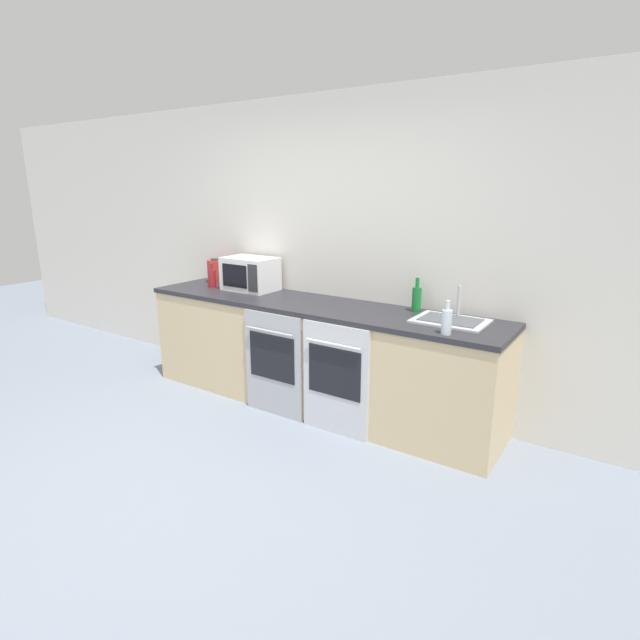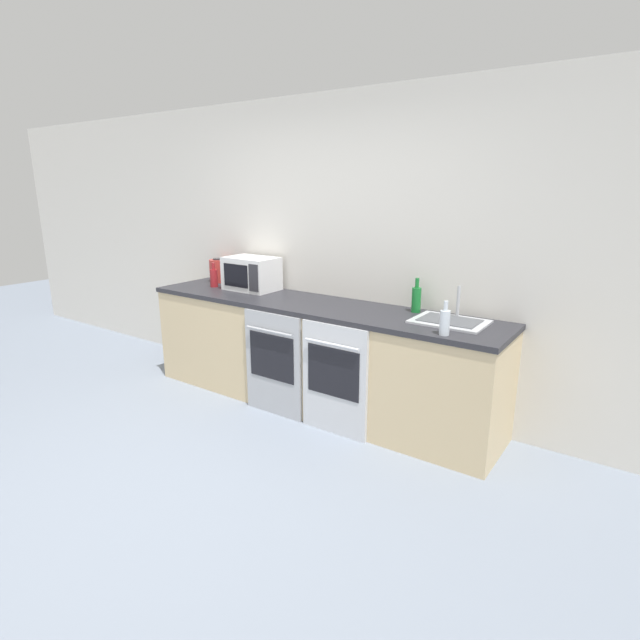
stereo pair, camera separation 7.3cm
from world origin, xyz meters
name	(u,v)px [view 1 (the left image)]	position (x,y,z in m)	size (l,w,h in m)	color
ground_plane	(169,493)	(0.00, 0.00, 0.00)	(16.00, 16.00, 0.00)	gray
wall_back	(336,252)	(0.00, 1.95, 1.30)	(10.00, 0.06, 2.60)	silver
counter_back	(313,355)	(0.00, 1.59, 0.46)	(3.23, 0.68, 0.91)	#D1B789
oven_left	(273,364)	(-0.16, 1.25, 0.44)	(0.57, 0.06, 0.87)	#A8AAAF
oven_right	(335,379)	(0.44, 1.25, 0.44)	(0.57, 0.06, 0.87)	silver
microwave	(250,274)	(-0.80, 1.71, 1.06)	(0.48, 0.33, 0.31)	silver
bottle_green	(417,298)	(0.83, 1.80, 1.01)	(0.07, 0.07, 0.27)	#19722D
bottle_red	(212,278)	(-1.19, 1.60, 1.00)	(0.07, 0.07, 0.23)	maroon
bottle_clear	(447,321)	(1.24, 1.33, 1.00)	(0.07, 0.07, 0.23)	silver
kettle	(216,271)	(-1.34, 1.81, 1.03)	(0.18, 0.18, 0.24)	#B2332D
sink	(451,320)	(1.16, 1.65, 0.92)	(0.51, 0.38, 0.24)	#B7BABF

